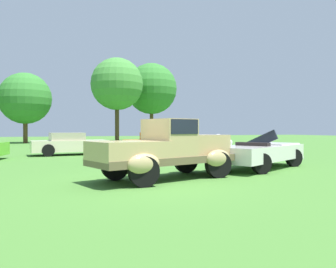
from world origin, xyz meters
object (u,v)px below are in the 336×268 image
(show_car_cream, at_px, (69,144))
(show_car_orange, at_px, (161,143))
(neighbor_convertible, at_px, (260,152))
(feature_pickup_truck, at_px, (167,148))
(spectator_between_cars, at_px, (156,140))

(show_car_cream, bearing_deg, show_car_orange, -7.15)
(neighbor_convertible, bearing_deg, show_car_cream, 122.05)
(feature_pickup_truck, xyz_separation_m, show_car_cream, (-1.57, 10.31, -0.27))
(neighbor_convertible, distance_m, show_car_orange, 8.49)
(feature_pickup_truck, xyz_separation_m, spectator_between_cars, (1.87, 5.92, 0.05))
(neighbor_convertible, bearing_deg, show_car_orange, 93.72)
(feature_pickup_truck, relative_size, show_car_orange, 1.01)
(feature_pickup_truck, relative_size, spectator_between_cars, 2.70)
(show_car_orange, relative_size, spectator_between_cars, 2.67)
(neighbor_convertible, distance_m, show_car_cream, 10.75)
(show_car_orange, bearing_deg, feature_pickup_truck, -110.34)
(feature_pickup_truck, xyz_separation_m, show_car_orange, (3.58, 9.67, -0.27))
(feature_pickup_truck, bearing_deg, show_car_orange, 69.66)
(spectator_between_cars, bearing_deg, show_car_cream, 128.15)
(neighbor_convertible, relative_size, spectator_between_cars, 2.88)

